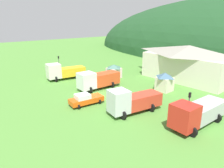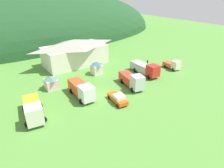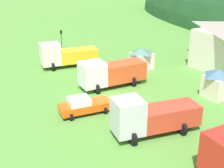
{
  "view_description": "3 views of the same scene",
  "coord_description": "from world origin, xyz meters",
  "px_view_note": "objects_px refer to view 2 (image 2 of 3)",
  "views": [
    {
      "loc": [
        23.22,
        -18.16,
        11.36
      ],
      "look_at": [
        -1.17,
        2.86,
        1.16
      ],
      "focal_mm": 32.01,
      "sensor_mm": 36.0,
      "label": 1
    },
    {
      "loc": [
        -17.46,
        -27.82,
        18.74
      ],
      "look_at": [
        1.72,
        -1.0,
        2.32
      ],
      "focal_mm": 30.72,
      "sensor_mm": 36.0,
      "label": 2
    },
    {
      "loc": [
        24.11,
        -14.6,
        13.06
      ],
      "look_at": [
        -0.24,
        -0.16,
        1.78
      ],
      "focal_mm": 48.63,
      "sensor_mm": 36.0,
      "label": 3
    }
  ],
  "objects_px": {
    "depot_building": "(75,52)",
    "traffic_cone_near_pickup": "(117,84)",
    "light_truck_cream": "(173,65)",
    "traffic_light_east": "(147,67)",
    "heavy_rig_striped": "(33,109)",
    "play_shed_cream": "(96,68)",
    "crane_truck_red": "(146,68)",
    "service_pickup_orange": "(118,98)",
    "play_shed_pink": "(51,82)",
    "tow_truck_silver": "(132,80)",
    "heavy_rig_white": "(82,89)"
  },
  "relations": [
    {
      "from": "play_shed_pink",
      "to": "tow_truck_silver",
      "type": "bearing_deg",
      "value": -33.46
    },
    {
      "from": "play_shed_pink",
      "to": "crane_truck_red",
      "type": "bearing_deg",
      "value": -16.21
    },
    {
      "from": "play_shed_pink",
      "to": "heavy_rig_striped",
      "type": "xyz_separation_m",
      "value": [
        -5.86,
        -8.42,
        0.21
      ]
    },
    {
      "from": "heavy_rig_white",
      "to": "traffic_light_east",
      "type": "xyz_separation_m",
      "value": [
        16.98,
        -0.17,
        0.78
      ]
    },
    {
      "from": "depot_building",
      "to": "crane_truck_red",
      "type": "xyz_separation_m",
      "value": [
        10.57,
        -16.43,
        -1.94
      ]
    },
    {
      "from": "heavy_rig_striped",
      "to": "light_truck_cream",
      "type": "xyz_separation_m",
      "value": [
        35.24,
        0.79,
        -0.46
      ]
    },
    {
      "from": "heavy_rig_white",
      "to": "tow_truck_silver",
      "type": "distance_m",
      "value": 10.82
    },
    {
      "from": "heavy_rig_white",
      "to": "light_truck_cream",
      "type": "distance_m",
      "value": 25.88
    },
    {
      "from": "crane_truck_red",
      "to": "light_truck_cream",
      "type": "relative_size",
      "value": 1.83
    },
    {
      "from": "light_truck_cream",
      "to": "traffic_light_east",
      "type": "relative_size",
      "value": 1.15
    },
    {
      "from": "depot_building",
      "to": "traffic_light_east",
      "type": "xyz_separation_m",
      "value": [
        9.97,
        -17.36,
        -1.06
      ]
    },
    {
      "from": "light_truck_cream",
      "to": "service_pickup_orange",
      "type": "height_order",
      "value": "light_truck_cream"
    },
    {
      "from": "play_shed_pink",
      "to": "tow_truck_silver",
      "type": "xyz_separation_m",
      "value": [
        14.07,
        -9.3,
        0.21
      ]
    },
    {
      "from": "heavy_rig_white",
      "to": "service_pickup_orange",
      "type": "relative_size",
      "value": 1.55
    },
    {
      "from": "play_shed_pink",
      "to": "crane_truck_red",
      "type": "xyz_separation_m",
      "value": [
        21.09,
        -6.13,
        0.15
      ]
    },
    {
      "from": "play_shed_pink",
      "to": "depot_building",
      "type": "bearing_deg",
      "value": 44.38
    },
    {
      "from": "play_shed_pink",
      "to": "crane_truck_red",
      "type": "relative_size",
      "value": 0.33
    },
    {
      "from": "play_shed_pink",
      "to": "service_pickup_orange",
      "type": "relative_size",
      "value": 0.56
    },
    {
      "from": "depot_building",
      "to": "traffic_cone_near_pickup",
      "type": "xyz_separation_m",
      "value": [
        1.74,
        -16.56,
        -3.53
      ]
    },
    {
      "from": "play_shed_cream",
      "to": "traffic_light_east",
      "type": "distance_m",
      "value": 12.06
    },
    {
      "from": "heavy_rig_striped",
      "to": "heavy_rig_white",
      "type": "height_order",
      "value": "heavy_rig_striped"
    },
    {
      "from": "play_shed_pink",
      "to": "tow_truck_silver",
      "type": "relative_size",
      "value": 0.37
    },
    {
      "from": "play_shed_cream",
      "to": "heavy_rig_white",
      "type": "xyz_separation_m",
      "value": [
        -8.17,
        -8.03,
        0.08
      ]
    },
    {
      "from": "tow_truck_silver",
      "to": "crane_truck_red",
      "type": "distance_m",
      "value": 7.71
    },
    {
      "from": "traffic_light_east",
      "to": "heavy_rig_striped",
      "type": "bearing_deg",
      "value": -177.06
    },
    {
      "from": "service_pickup_orange",
      "to": "play_shed_cream",
      "type": "bearing_deg",
      "value": 171.76
    },
    {
      "from": "tow_truck_silver",
      "to": "service_pickup_orange",
      "type": "bearing_deg",
      "value": -52.72
    },
    {
      "from": "service_pickup_orange",
      "to": "heavy_rig_white",
      "type": "bearing_deg",
      "value": -133.43
    },
    {
      "from": "heavy_rig_striped",
      "to": "heavy_rig_white",
      "type": "xyz_separation_m",
      "value": [
        9.37,
        1.52,
        0.05
      ]
    },
    {
      "from": "depot_building",
      "to": "crane_truck_red",
      "type": "distance_m",
      "value": 19.63
    },
    {
      "from": "play_shed_cream",
      "to": "service_pickup_orange",
      "type": "relative_size",
      "value": 0.63
    },
    {
      "from": "crane_truck_red",
      "to": "traffic_light_east",
      "type": "distance_m",
      "value": 1.42
    },
    {
      "from": "depot_building",
      "to": "play_shed_pink",
      "type": "xyz_separation_m",
      "value": [
        -10.52,
        -10.3,
        -2.09
      ]
    },
    {
      "from": "heavy_rig_white",
      "to": "service_pickup_orange",
      "type": "bearing_deg",
      "value": 42.19
    },
    {
      "from": "depot_building",
      "to": "play_shed_cream",
      "type": "xyz_separation_m",
      "value": [
        1.17,
        -9.17,
        -1.92
      ]
    },
    {
      "from": "tow_truck_silver",
      "to": "crane_truck_red",
      "type": "height_order",
      "value": "tow_truck_silver"
    },
    {
      "from": "tow_truck_silver",
      "to": "light_truck_cream",
      "type": "distance_m",
      "value": 15.41
    },
    {
      "from": "play_shed_cream",
      "to": "traffic_light_east",
      "type": "relative_size",
      "value": 0.78
    },
    {
      "from": "traffic_cone_near_pickup",
      "to": "service_pickup_orange",
      "type": "bearing_deg",
      "value": -125.1
    },
    {
      "from": "play_shed_cream",
      "to": "traffic_light_east",
      "type": "bearing_deg",
      "value": -42.96
    },
    {
      "from": "traffic_light_east",
      "to": "play_shed_pink",
      "type": "bearing_deg",
      "value": 160.97
    },
    {
      "from": "heavy_rig_striped",
      "to": "play_shed_pink",
      "type": "bearing_deg",
      "value": 154.22
    },
    {
      "from": "heavy_rig_striped",
      "to": "service_pickup_orange",
      "type": "relative_size",
      "value": 1.58
    },
    {
      "from": "tow_truck_silver",
      "to": "traffic_cone_near_pickup",
      "type": "distance_m",
      "value": 3.9
    },
    {
      "from": "traffic_light_east",
      "to": "service_pickup_orange",
      "type": "bearing_deg",
      "value": -157.13
    },
    {
      "from": "heavy_rig_striped",
      "to": "play_shed_cream",
      "type": "bearing_deg",
      "value": 127.6
    },
    {
      "from": "depot_building",
      "to": "crane_truck_red",
      "type": "relative_size",
      "value": 2.07
    },
    {
      "from": "heavy_rig_striped",
      "to": "tow_truck_silver",
      "type": "height_order",
      "value": "tow_truck_silver"
    },
    {
      "from": "heavy_rig_striped",
      "to": "service_pickup_orange",
      "type": "distance_m",
      "value": 14.42
    },
    {
      "from": "depot_building",
      "to": "play_shed_cream",
      "type": "bearing_deg",
      "value": -82.75
    }
  ]
}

